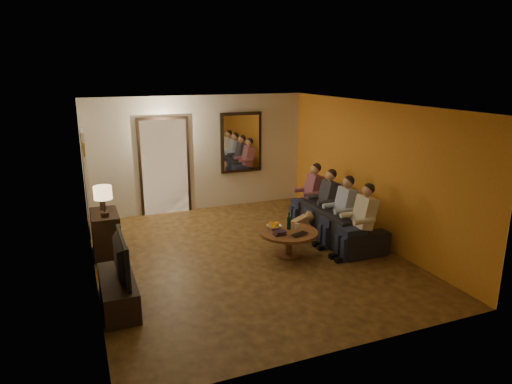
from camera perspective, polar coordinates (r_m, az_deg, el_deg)
name	(u,v)px	position (r m, az deg, el deg)	size (l,w,h in m)	color
floor	(247,256)	(8.06, -1.19, -7.96)	(5.00, 6.00, 0.01)	#3B250F
ceiling	(246,105)	(7.43, -1.30, 10.80)	(5.00, 6.00, 0.01)	white
back_wall	(199,154)	(10.44, -7.11, 4.79)	(5.00, 0.02, 2.60)	beige
front_wall	(344,247)	(5.08, 10.91, -6.71)	(5.00, 0.02, 2.60)	beige
left_wall	(88,199)	(7.18, -20.25, -0.86)	(0.02, 6.00, 2.60)	beige
right_wall	(371,172)	(8.82, 14.15, 2.50)	(0.02, 6.00, 2.60)	beige
orange_accent	(370,172)	(8.81, 14.10, 2.49)	(0.01, 6.00, 2.60)	orange
kitchen_doorway	(165,167)	(10.30, -11.34, 3.04)	(1.00, 0.06, 2.10)	#FFE0A5
door_trim	(165,167)	(10.29, -11.33, 3.03)	(1.12, 0.04, 2.22)	black
fridge_glimpse	(176,173)	(10.38, -9.95, 2.36)	(0.45, 0.03, 1.70)	silver
mirror_frame	(241,142)	(10.66, -1.86, 6.20)	(1.00, 0.05, 1.40)	black
mirror_glass	(242,143)	(10.64, -1.81, 6.18)	(0.86, 0.02, 1.26)	white
white_door	(87,182)	(9.48, -20.42, 1.14)	(0.06, 0.85, 2.04)	white
framed_art	(84,148)	(8.34, -20.75, 5.12)	(0.03, 0.28, 0.24)	#B28C33
art_canvas	(84,148)	(8.34, -20.65, 5.13)	(0.01, 0.22, 0.18)	brown
dresser	(106,233)	(8.43, -18.26, -4.94)	(0.45, 0.85, 0.76)	black
table_lamp	(104,201)	(8.02, -18.52, -1.10)	(0.30, 0.30, 0.54)	beige
flower_vase	(102,197)	(8.46, -18.70, -0.65)	(0.14, 0.14, 0.44)	red
tv_stand	(118,292)	(6.66, -16.83, -11.90)	(0.45, 1.25, 0.42)	black
tv	(115,258)	(6.45, -17.18, -7.87)	(0.14, 1.04, 0.60)	black
sofa	(337,223)	(8.87, 10.11, -3.79)	(0.85, 2.18, 0.64)	black
person_a	(361,224)	(8.02, 12.98, -3.89)	(0.60, 0.40, 1.20)	tan
person_b	(342,214)	(8.49, 10.69, -2.69)	(0.60, 0.40, 1.20)	tan
person_c	(325,205)	(8.98, 8.65, -1.60)	(0.60, 0.40, 1.20)	tan
person_d	(310,197)	(9.47, 6.82, -0.63)	(0.60, 0.40, 1.20)	tan
dog	(298,225)	(8.74, 5.32, -4.17)	(0.56, 0.24, 0.56)	#B47953
coffee_table	(288,243)	(8.00, 4.08, -6.43)	(1.01, 1.01, 0.45)	brown
bowl	(274,227)	(8.03, 2.27, -4.37)	(0.26, 0.26, 0.06)	white
oranges	(274,223)	(8.00, 2.27, -3.91)	(0.20, 0.20, 0.08)	#FCA015
wine_bottle	(289,221)	(7.98, 4.14, -3.59)	(0.07, 0.07, 0.31)	black
wine_glass	(297,226)	(8.02, 5.12, -4.29)	(0.06, 0.06, 0.10)	silver
book_stack	(280,233)	(7.74, 2.97, -5.12)	(0.20, 0.15, 0.07)	black
laptop	(301,235)	(7.73, 5.70, -5.38)	(0.33, 0.21, 0.03)	black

